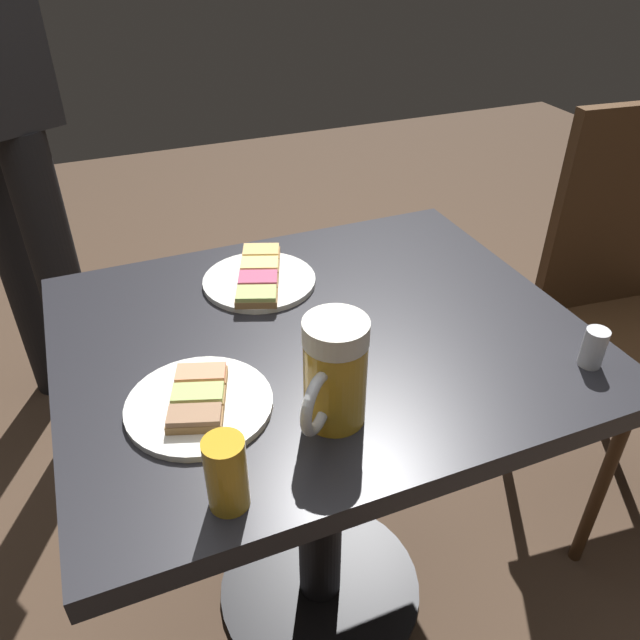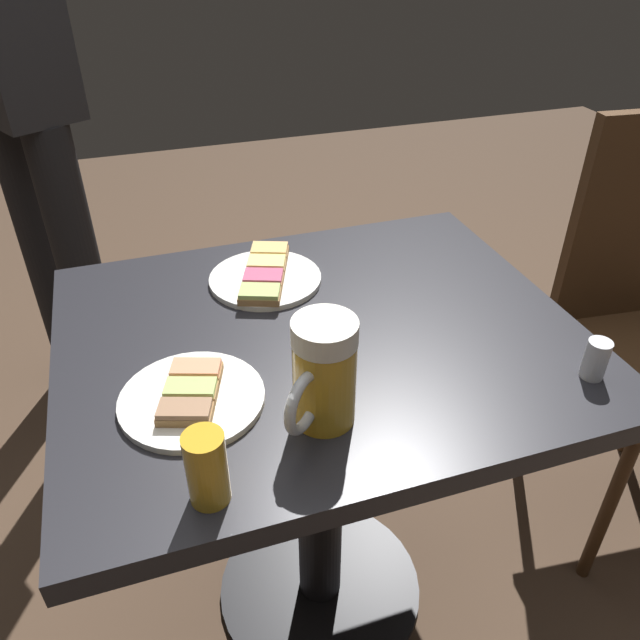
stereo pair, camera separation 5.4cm
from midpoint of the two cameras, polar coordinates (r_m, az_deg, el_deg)
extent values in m
plane|color=#4C3828|center=(1.51, 1.13, -23.43)|extent=(6.00, 6.00, 0.00)
cylinder|color=black|center=(1.50, 1.13, -23.28)|extent=(0.44, 0.44, 0.01)
cylinder|color=black|center=(1.22, 1.32, -14.67)|extent=(0.09, 0.09, 0.68)
cube|color=#232328|center=(0.99, 1.57, -1.84)|extent=(0.66, 0.81, 0.04)
cylinder|color=white|center=(1.11, -3.65, 3.78)|extent=(0.20, 0.20, 0.01)
cube|color=#9E7547|center=(1.16, -3.32, 6.14)|extent=(0.07, 0.08, 0.01)
cube|color=#E5B266|center=(1.16, -3.34, 6.57)|extent=(0.06, 0.08, 0.01)
cube|color=#9E7547|center=(1.12, -3.55, 4.92)|extent=(0.07, 0.08, 0.01)
cube|color=#EFE07A|center=(1.12, -3.57, 5.36)|extent=(0.06, 0.08, 0.01)
cube|color=#9E7547|center=(1.08, -3.80, 3.60)|extent=(0.07, 0.08, 0.01)
cube|color=#BC4C70|center=(1.07, -3.82, 4.05)|extent=(0.06, 0.08, 0.01)
cube|color=#9E7547|center=(1.04, -4.07, 2.17)|extent=(0.07, 0.08, 0.01)
cube|color=#ADC66B|center=(1.03, -4.09, 2.64)|extent=(0.06, 0.08, 0.01)
cylinder|color=white|center=(0.86, -9.93, -7.22)|extent=(0.20, 0.20, 0.01)
cube|color=#9E7547|center=(0.82, -10.45, -8.59)|extent=(0.06, 0.08, 0.01)
cube|color=#997051|center=(0.82, -10.53, -8.08)|extent=(0.06, 0.08, 0.01)
cube|color=#9E7547|center=(0.85, -10.00, -6.66)|extent=(0.06, 0.08, 0.01)
cube|color=#ADC66B|center=(0.85, -10.07, -6.16)|extent=(0.06, 0.08, 0.01)
cube|color=#9E7547|center=(0.88, -9.59, -4.87)|extent=(0.06, 0.08, 0.01)
cube|color=#EA8E66|center=(0.88, -9.65, -4.37)|extent=(0.06, 0.08, 0.01)
cylinder|color=gold|center=(0.79, 2.40, -5.72)|extent=(0.08, 0.08, 0.12)
cylinder|color=white|center=(0.74, 2.54, -1.21)|extent=(0.08, 0.08, 0.03)
torus|color=silver|center=(0.75, 0.63, -7.67)|extent=(0.07, 0.07, 0.08)
cylinder|color=gold|center=(0.71, -8.18, -13.42)|extent=(0.05, 0.05, 0.10)
cylinder|color=silver|center=(0.97, 25.56, -3.31)|extent=(0.03, 0.03, 0.06)
cylinder|color=#472D19|center=(1.49, 26.00, -15.36)|extent=(0.03, 0.03, 0.45)
cylinder|color=#472D19|center=(1.66, 19.93, -7.48)|extent=(0.03, 0.03, 0.45)
cylinder|color=black|center=(1.74, -20.08, 3.04)|extent=(0.11, 0.11, 0.85)
cylinder|color=black|center=(1.92, -23.27, 5.34)|extent=(0.11, 0.11, 0.85)
camera|label=1|loc=(0.03, -88.39, 1.11)|focal=34.73mm
camera|label=2|loc=(0.03, 91.61, -1.11)|focal=34.73mm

